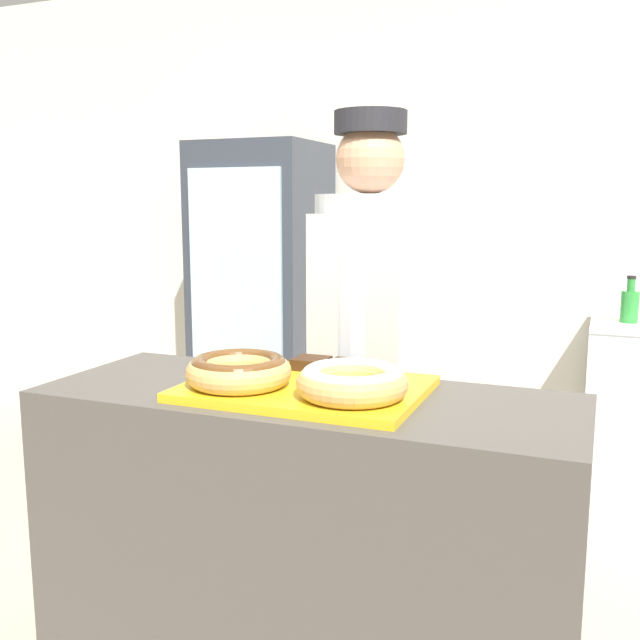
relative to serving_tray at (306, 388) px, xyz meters
The scene contains 10 objects.
wall_back 2.17m from the serving_tray, 90.00° to the left, with size 8.00×0.06×2.70m.
display_counter 0.48m from the serving_tray, ahead, with size 1.43×0.55×0.94m.
serving_tray is the anchor object (origin of this frame).
donut_chocolate_glaze 0.18m from the serving_tray, 153.53° to the right, with size 0.28×0.28×0.08m.
donut_light_glaze 0.18m from the serving_tray, 26.47° to the right, with size 0.28×0.28×0.08m.
brownie_back_left 0.18m from the serving_tray, 108.07° to the left, with size 0.10×0.10×0.03m.
brownie_back_right 0.18m from the serving_tray, 71.93° to the left, with size 0.10×0.10×0.03m.
baker_person 0.59m from the serving_tray, 92.08° to the left, with size 0.36×0.36×1.73m.
beverage_fridge 2.02m from the serving_tray, 119.86° to the left, with size 0.62×0.60×1.75m.
bottle_green 1.89m from the serving_tray, 64.24° to the left, with size 0.08×0.08×0.21m.
Camera 1 is at (0.72, -1.68, 1.43)m, focal length 40.00 mm.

